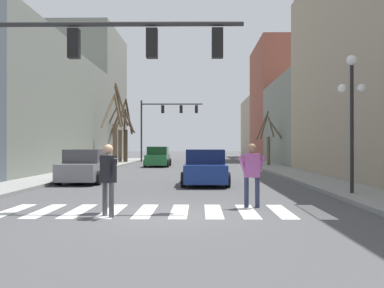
{
  "coord_description": "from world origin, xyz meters",
  "views": [
    {
      "loc": [
        0.96,
        -11.06,
        1.75
      ],
      "look_at": [
        0.31,
        31.04,
        1.88
      ],
      "focal_mm": 42.0,
      "sensor_mm": 36.0,
      "label": 1
    }
  ],
  "objects_px": {
    "car_driving_toward_lane": "(86,167)",
    "pedestrian_waiting_at_curb": "(108,174)",
    "street_lamp_right_corner": "(352,96)",
    "pedestrian_on_right_sidewalk": "(252,170)",
    "traffic_signal_far": "(164,116)",
    "street_tree_left_near": "(268,139)",
    "street_tree_left_mid": "(119,135)",
    "street_tree_right_far": "(126,134)",
    "traffic_signal_near": "(84,60)",
    "street_tree_right_near": "(116,126)",
    "car_parked_left_mid": "(205,168)",
    "car_driving_away_lane": "(158,157)"
  },
  "relations": [
    {
      "from": "street_tree_right_near",
      "to": "car_driving_away_lane",
      "type": "bearing_deg",
      "value": -16.74
    },
    {
      "from": "street_tree_left_mid",
      "to": "pedestrian_on_right_sidewalk",
      "type": "bearing_deg",
      "value": -73.27
    },
    {
      "from": "car_driving_toward_lane",
      "to": "street_tree_left_mid",
      "type": "distance_m",
      "value": 22.82
    },
    {
      "from": "street_tree_left_near",
      "to": "street_tree_left_mid",
      "type": "height_order",
      "value": "street_tree_left_mid"
    },
    {
      "from": "traffic_signal_near",
      "to": "car_parked_left_mid",
      "type": "xyz_separation_m",
      "value": [
        3.54,
        7.25,
        -3.45
      ]
    },
    {
      "from": "traffic_signal_far",
      "to": "pedestrian_waiting_at_curb",
      "type": "relative_size",
      "value": 3.74
    },
    {
      "from": "pedestrian_on_right_sidewalk",
      "to": "street_tree_left_near",
      "type": "bearing_deg",
      "value": 76.82
    },
    {
      "from": "pedestrian_on_right_sidewalk",
      "to": "street_tree_left_mid",
      "type": "bearing_deg",
      "value": 103.33
    },
    {
      "from": "traffic_signal_far",
      "to": "street_tree_left_mid",
      "type": "distance_m",
      "value": 6.33
    },
    {
      "from": "street_lamp_right_corner",
      "to": "pedestrian_on_right_sidewalk",
      "type": "relative_size",
      "value": 2.58
    },
    {
      "from": "street_tree_right_far",
      "to": "street_tree_left_mid",
      "type": "bearing_deg",
      "value": 175.36
    },
    {
      "from": "pedestrian_waiting_at_curb",
      "to": "street_tree_left_near",
      "type": "xyz_separation_m",
      "value": [
        7.81,
        25.38,
        1.22
      ]
    },
    {
      "from": "car_parked_left_mid",
      "to": "traffic_signal_far",
      "type": "bearing_deg",
      "value": 8.23
    },
    {
      "from": "street_tree_left_near",
      "to": "street_tree_left_mid",
      "type": "relative_size",
      "value": 0.73
    },
    {
      "from": "traffic_signal_near",
      "to": "street_tree_left_mid",
      "type": "bearing_deg",
      "value": 98.37
    },
    {
      "from": "car_parked_left_mid",
      "to": "street_lamp_right_corner",
      "type": "bearing_deg",
      "value": -134.56
    },
    {
      "from": "traffic_signal_near",
      "to": "street_lamp_right_corner",
      "type": "height_order",
      "value": "traffic_signal_near"
    },
    {
      "from": "traffic_signal_far",
      "to": "car_driving_away_lane",
      "type": "distance_m",
      "value": 11.83
    },
    {
      "from": "pedestrian_waiting_at_curb",
      "to": "street_tree_left_near",
      "type": "distance_m",
      "value": 26.58
    },
    {
      "from": "car_parked_left_mid",
      "to": "street_tree_right_near",
      "type": "relative_size",
      "value": 0.63
    },
    {
      "from": "street_tree_left_near",
      "to": "street_tree_left_mid",
      "type": "xyz_separation_m",
      "value": [
        -13.39,
        7.22,
        0.45
      ]
    },
    {
      "from": "street_lamp_right_corner",
      "to": "street_tree_left_mid",
      "type": "relative_size",
      "value": 0.77
    },
    {
      "from": "car_driving_away_lane",
      "to": "pedestrian_waiting_at_curb",
      "type": "height_order",
      "value": "pedestrian_waiting_at_curb"
    },
    {
      "from": "street_tree_right_far",
      "to": "street_lamp_right_corner",
      "type": "bearing_deg",
      "value": -66.63
    },
    {
      "from": "car_driving_toward_lane",
      "to": "street_tree_right_far",
      "type": "height_order",
      "value": "street_tree_right_far"
    },
    {
      "from": "traffic_signal_far",
      "to": "pedestrian_waiting_at_curb",
      "type": "bearing_deg",
      "value": -87.61
    },
    {
      "from": "car_driving_toward_lane",
      "to": "street_tree_right_far",
      "type": "distance_m",
      "value": 22.71
    },
    {
      "from": "traffic_signal_far",
      "to": "street_tree_left_mid",
      "type": "xyz_separation_m",
      "value": [
        -4.03,
        -4.38,
        -2.16
      ]
    },
    {
      "from": "car_driving_toward_lane",
      "to": "pedestrian_waiting_at_curb",
      "type": "bearing_deg",
      "value": -162.91
    },
    {
      "from": "street_lamp_right_corner",
      "to": "car_driving_toward_lane",
      "type": "bearing_deg",
      "value": 150.85
    },
    {
      "from": "street_lamp_right_corner",
      "to": "car_parked_left_mid",
      "type": "distance_m",
      "value": 7.35
    },
    {
      "from": "street_lamp_right_corner",
      "to": "street_tree_left_near",
      "type": "distance_m",
      "value": 21.23
    },
    {
      "from": "car_parked_left_mid",
      "to": "pedestrian_on_right_sidewalk",
      "type": "relative_size",
      "value": 2.41
    },
    {
      "from": "car_driving_away_lane",
      "to": "pedestrian_waiting_at_curb",
      "type": "distance_m",
      "value": 25.92
    },
    {
      "from": "car_driving_away_lane",
      "to": "car_driving_toward_lane",
      "type": "bearing_deg",
      "value": -6.95
    },
    {
      "from": "street_tree_right_far",
      "to": "street_tree_right_near",
      "type": "relative_size",
      "value": 0.89
    },
    {
      "from": "car_parked_left_mid",
      "to": "street_tree_right_far",
      "type": "height_order",
      "value": "street_tree_right_far"
    },
    {
      "from": "car_parked_left_mid",
      "to": "street_tree_right_near",
      "type": "height_order",
      "value": "street_tree_right_near"
    },
    {
      "from": "street_lamp_right_corner",
      "to": "car_driving_away_lane",
      "type": "bearing_deg",
      "value": 111.42
    },
    {
      "from": "traffic_signal_far",
      "to": "street_tree_left_near",
      "type": "distance_m",
      "value": 15.13
    },
    {
      "from": "street_tree_left_near",
      "to": "pedestrian_on_right_sidewalk",
      "type": "bearing_deg",
      "value": -99.78
    },
    {
      "from": "street_lamp_right_corner",
      "to": "street_tree_right_far",
      "type": "bearing_deg",
      "value": 113.37
    },
    {
      "from": "car_parked_left_mid",
      "to": "traffic_signal_near",
      "type": "bearing_deg",
      "value": 153.96
    },
    {
      "from": "traffic_signal_near",
      "to": "street_tree_right_near",
      "type": "height_order",
      "value": "street_tree_right_near"
    },
    {
      "from": "traffic_signal_near",
      "to": "car_driving_away_lane",
      "type": "bearing_deg",
      "value": 90.25
    },
    {
      "from": "car_driving_toward_lane",
      "to": "pedestrian_on_right_sidewalk",
      "type": "height_order",
      "value": "pedestrian_on_right_sidewalk"
    },
    {
      "from": "street_lamp_right_corner",
      "to": "street_tree_right_near",
      "type": "relative_size",
      "value": 0.67
    },
    {
      "from": "street_tree_right_near",
      "to": "street_tree_right_far",
      "type": "bearing_deg",
      "value": 90.31
    },
    {
      "from": "car_driving_away_lane",
      "to": "pedestrian_waiting_at_curb",
      "type": "xyz_separation_m",
      "value": [
        1.14,
        -25.9,
        0.28
      ]
    },
    {
      "from": "street_lamp_right_corner",
      "to": "street_tree_left_mid",
      "type": "xyz_separation_m",
      "value": [
        -12.96,
        28.42,
        -0.71
      ]
    }
  ]
}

